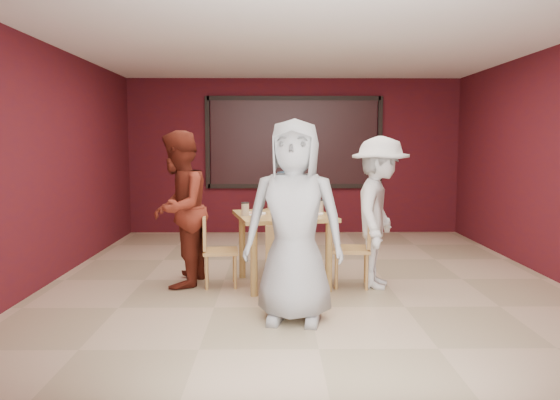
{
  "coord_description": "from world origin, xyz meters",
  "views": [
    {
      "loc": [
        -0.36,
        -6.45,
        1.64
      ],
      "look_at": [
        -0.29,
        -0.22,
        0.99
      ],
      "focal_mm": 35.0,
      "sensor_mm": 36.0,
      "label": 1
    }
  ],
  "objects_px": {
    "diner_right": "(379,212)",
    "diner_front": "(294,221)",
    "chair_front": "(287,259)",
    "chair_left": "(214,247)",
    "chair_right": "(358,244)",
    "dining_table": "(283,223)",
    "chair_back": "(281,236)",
    "diner_back": "(290,206)",
    "diner_left": "(179,209)"
  },
  "relations": [
    {
      "from": "diner_right",
      "to": "diner_front",
      "type": "bearing_deg",
      "value": 157.26
    },
    {
      "from": "chair_front",
      "to": "chair_left",
      "type": "relative_size",
      "value": 1.0
    },
    {
      "from": "chair_front",
      "to": "chair_right",
      "type": "distance_m",
      "value": 1.07
    },
    {
      "from": "chair_left",
      "to": "diner_front",
      "type": "xyz_separation_m",
      "value": [
        0.87,
        -1.24,
        0.47
      ]
    },
    {
      "from": "diner_front",
      "to": "dining_table",
      "type": "bearing_deg",
      "value": 102.12
    },
    {
      "from": "diner_right",
      "to": "chair_back",
      "type": "bearing_deg",
      "value": 69.89
    },
    {
      "from": "chair_right",
      "to": "diner_back",
      "type": "xyz_separation_m",
      "value": [
        -0.75,
        1.24,
        0.3
      ]
    },
    {
      "from": "dining_table",
      "to": "diner_right",
      "type": "height_order",
      "value": "diner_right"
    },
    {
      "from": "diner_left",
      "to": "chair_back",
      "type": "bearing_deg",
      "value": 129.92
    },
    {
      "from": "chair_left",
      "to": "chair_front",
      "type": "bearing_deg",
      "value": -40.77
    },
    {
      "from": "chair_front",
      "to": "chair_left",
      "type": "distance_m",
      "value": 1.08
    },
    {
      "from": "dining_table",
      "to": "chair_front",
      "type": "distance_m",
      "value": 0.82
    },
    {
      "from": "chair_left",
      "to": "chair_right",
      "type": "relative_size",
      "value": 0.94
    },
    {
      "from": "diner_right",
      "to": "chair_right",
      "type": "bearing_deg",
      "value": 102.76
    },
    {
      "from": "chair_front",
      "to": "diner_front",
      "type": "xyz_separation_m",
      "value": [
        0.05,
        -0.54,
        0.47
      ]
    },
    {
      "from": "chair_back",
      "to": "diner_right",
      "type": "relative_size",
      "value": 0.46
    },
    {
      "from": "chair_front",
      "to": "diner_right",
      "type": "bearing_deg",
      "value": 31.95
    },
    {
      "from": "diner_front",
      "to": "diner_back",
      "type": "relative_size",
      "value": 1.18
    },
    {
      "from": "dining_table",
      "to": "diner_right",
      "type": "bearing_deg",
      "value": -6.06
    },
    {
      "from": "dining_table",
      "to": "diner_back",
      "type": "relative_size",
      "value": 0.78
    },
    {
      "from": "diner_back",
      "to": "diner_left",
      "type": "height_order",
      "value": "diner_left"
    },
    {
      "from": "chair_front",
      "to": "diner_front",
      "type": "distance_m",
      "value": 0.71
    },
    {
      "from": "diner_back",
      "to": "diner_right",
      "type": "xyz_separation_m",
      "value": [
        0.98,
        -1.25,
        0.07
      ]
    },
    {
      "from": "diner_front",
      "to": "chair_back",
      "type": "bearing_deg",
      "value": 101.52
    },
    {
      "from": "chair_back",
      "to": "diner_right",
      "type": "distance_m",
      "value": 1.46
    },
    {
      "from": "chair_right",
      "to": "diner_right",
      "type": "distance_m",
      "value": 0.44
    },
    {
      "from": "dining_table",
      "to": "chair_back",
      "type": "height_order",
      "value": "dining_table"
    },
    {
      "from": "chair_back",
      "to": "diner_left",
      "type": "relative_size",
      "value": 0.44
    },
    {
      "from": "diner_front",
      "to": "diner_left",
      "type": "bearing_deg",
      "value": 143.78
    },
    {
      "from": "dining_table",
      "to": "chair_back",
      "type": "bearing_deg",
      "value": 91.68
    },
    {
      "from": "diner_front",
      "to": "chair_right",
      "type": "bearing_deg",
      "value": 66.22
    },
    {
      "from": "chair_back",
      "to": "chair_left",
      "type": "relative_size",
      "value": 0.97
    },
    {
      "from": "diner_back",
      "to": "diner_right",
      "type": "height_order",
      "value": "diner_right"
    },
    {
      "from": "chair_front",
      "to": "chair_back",
      "type": "height_order",
      "value": "chair_front"
    },
    {
      "from": "diner_front",
      "to": "diner_left",
      "type": "relative_size",
      "value": 1.04
    },
    {
      "from": "diner_front",
      "to": "chair_front",
      "type": "bearing_deg",
      "value": 104.13
    },
    {
      "from": "dining_table",
      "to": "chair_front",
      "type": "xyz_separation_m",
      "value": [
        0.03,
        -0.78,
        -0.26
      ]
    },
    {
      "from": "chair_back",
      "to": "diner_left",
      "type": "height_order",
      "value": "diner_left"
    },
    {
      "from": "chair_right",
      "to": "diner_left",
      "type": "distance_m",
      "value": 2.09
    },
    {
      "from": "chair_back",
      "to": "diner_right",
      "type": "xyz_separation_m",
      "value": [
        1.11,
        -0.85,
        0.41
      ]
    },
    {
      "from": "chair_front",
      "to": "diner_left",
      "type": "height_order",
      "value": "diner_left"
    },
    {
      "from": "chair_left",
      "to": "diner_right",
      "type": "distance_m",
      "value": 1.92
    },
    {
      "from": "diner_front",
      "to": "diner_right",
      "type": "distance_m",
      "value": 1.57
    },
    {
      "from": "chair_back",
      "to": "chair_right",
      "type": "xyz_separation_m",
      "value": [
        0.88,
        -0.83,
        0.04
      ]
    },
    {
      "from": "dining_table",
      "to": "diner_front",
      "type": "relative_size",
      "value": 0.67
    },
    {
      "from": "chair_right",
      "to": "diner_front",
      "type": "relative_size",
      "value": 0.47
    },
    {
      "from": "chair_back",
      "to": "chair_right",
      "type": "bearing_deg",
      "value": -43.61
    },
    {
      "from": "dining_table",
      "to": "chair_front",
      "type": "bearing_deg",
      "value": -88.05
    },
    {
      "from": "dining_table",
      "to": "chair_left",
      "type": "height_order",
      "value": "dining_table"
    },
    {
      "from": "dining_table",
      "to": "diner_back",
      "type": "distance_m",
      "value": 1.15
    }
  ]
}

